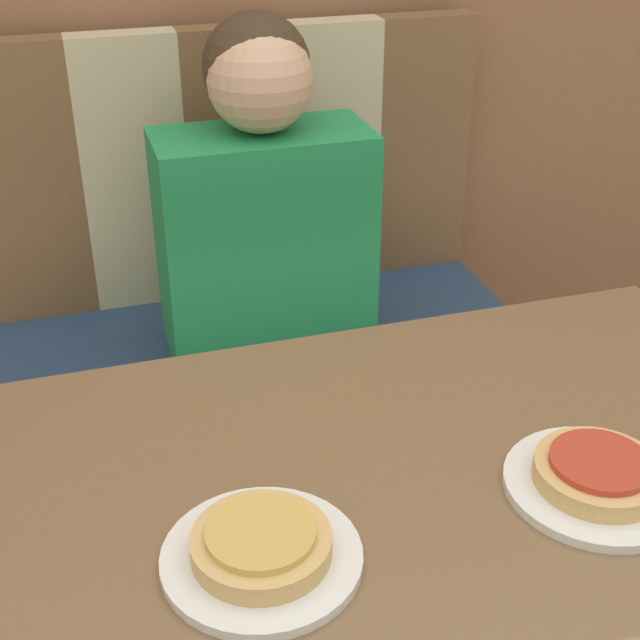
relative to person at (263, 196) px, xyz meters
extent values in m
cube|color=navy|center=(0.00, 0.00, -0.54)|extent=(1.02, 0.57, 0.49)
cube|color=brown|center=(-0.41, 0.25, -0.02)|extent=(0.20, 0.06, 0.55)
cube|color=tan|center=(-0.20, 0.25, -0.02)|extent=(0.20, 0.06, 0.55)
cube|color=brown|center=(0.00, 0.25, -0.02)|extent=(0.20, 0.06, 0.55)
cube|color=tan|center=(0.20, 0.25, -0.02)|extent=(0.20, 0.06, 0.55)
cube|color=brown|center=(0.41, 0.25, -0.02)|extent=(0.20, 0.06, 0.55)
cube|color=brown|center=(0.00, -0.70, -0.10)|extent=(1.10, 0.68, 0.03)
cube|color=#1E8447|center=(0.00, 0.00, -0.09)|extent=(0.38, 0.19, 0.42)
sphere|color=tan|center=(0.00, 0.00, 0.21)|extent=(0.18, 0.18, 0.18)
sphere|color=#382819|center=(0.00, 0.02, 0.23)|extent=(0.19, 0.19, 0.19)
cylinder|color=white|center=(-0.20, -0.80, -0.08)|extent=(0.21, 0.21, 0.01)
cylinder|color=white|center=(0.20, -0.80, -0.08)|extent=(0.21, 0.21, 0.01)
cylinder|color=tan|center=(-0.20, -0.80, -0.06)|extent=(0.15, 0.15, 0.02)
cylinder|color=gold|center=(-0.20, -0.80, -0.05)|extent=(0.12, 0.12, 0.01)
cylinder|color=tan|center=(0.20, -0.80, -0.06)|extent=(0.15, 0.15, 0.02)
cylinder|color=#B73823|center=(0.20, -0.80, -0.05)|extent=(0.12, 0.12, 0.01)
camera|label=1|loc=(-0.34, -1.47, 0.60)|focal=50.00mm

